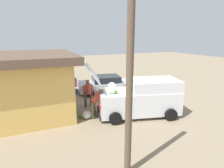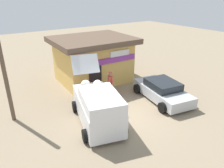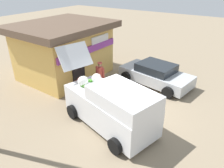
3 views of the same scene
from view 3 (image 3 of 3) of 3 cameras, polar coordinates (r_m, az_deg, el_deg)
The scene contains 8 objects.
ground_plane at distance 10.08m, azimuth 5.51°, elevation -7.06°, with size 60.00×60.00×0.00m, color gray.
storefront_bar at distance 13.31m, azimuth -12.70°, elevation 9.06°, with size 5.71×4.83×3.24m.
delivery_van at distance 8.58m, azimuth -0.19°, elevation -5.89°, with size 2.94×5.07×2.90m.
parked_sedan at distance 12.48m, azimuth 11.60°, elevation 2.56°, with size 2.73×4.34×1.22m.
vendor_standing at distance 11.35m, azimuth -3.21°, elevation 2.48°, with size 0.36×0.57×1.63m.
customer_bending at distance 10.30m, azimuth -8.48°, elevation -0.49°, with size 0.67×0.73×1.53m.
unloaded_banana_pile at distance 11.00m, azimuth -9.87°, elevation -3.19°, with size 0.77×0.79×0.39m.
paint_bucket at distance 13.98m, azimuth 3.96°, elevation 3.84°, with size 0.28×0.28×0.31m, color blue.
Camera 3 is at (-7.48, -3.79, 5.60)m, focal length 34.10 mm.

